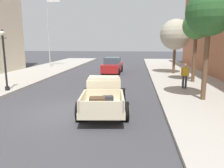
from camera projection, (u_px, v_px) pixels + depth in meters
name	position (u px, v px, depth m)	size (l,w,h in m)	color
ground_plane	(67.00, 111.00, 10.18)	(140.00, 140.00, 0.00)	#3D3D42
hotrod_truck_cream	(104.00, 94.00, 10.38)	(2.53, 5.06, 1.58)	beige
car_background_red	(113.00, 66.00, 22.76)	(1.99, 4.36, 1.65)	#AD1E1E
pedestrian_sidewalk_right	(185.00, 75.00, 14.31)	(0.53, 0.22, 1.65)	#333338
street_lamp_near	(4.00, 55.00, 13.55)	(0.50, 0.32, 3.85)	black
flagpole	(50.00, 21.00, 26.78)	(1.74, 0.16, 9.16)	#B2B2B7
street_tree_nearest	(210.00, 13.00, 10.88)	(2.38, 2.38, 5.71)	brown
street_tree_second	(197.00, 26.00, 16.24)	(2.06, 2.06, 5.30)	brown
street_tree_third	(175.00, 35.00, 21.05)	(2.96, 2.96, 5.26)	brown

